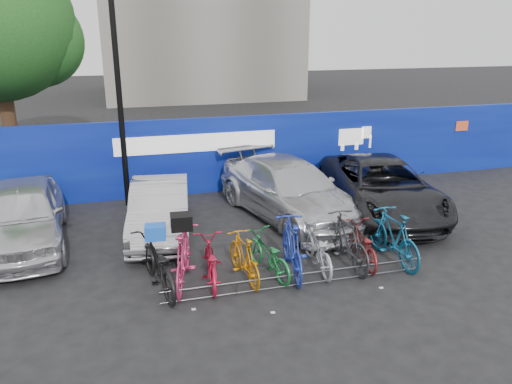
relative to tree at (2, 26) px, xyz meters
name	(u,v)px	position (x,y,z in m)	size (l,w,h in m)	color
ground	(289,273)	(6.77, -10.06, -5.07)	(100.00, 100.00, 0.00)	black
hoarding	(229,154)	(6.78, -4.06, -3.86)	(22.00, 0.18, 2.40)	navy
tree	(2,26)	(0.00, 0.00, 0.00)	(5.40, 5.20, 7.80)	#382314
lamppost	(119,94)	(3.57, -4.66, -1.80)	(0.25, 0.50, 6.11)	black
bike_rack	(299,279)	(6.77, -10.66, -4.91)	(5.60, 0.03, 0.30)	#595B60
car_0	(22,215)	(1.11, -7.00, -4.28)	(1.86, 4.63, 1.58)	silver
car_1	(160,209)	(4.33, -7.10, -4.40)	(1.42, 4.07, 1.34)	#ABAAAF
car_2	(289,190)	(7.88, -6.81, -4.29)	(2.19, 5.38, 1.56)	#BABBC0
car_3	(381,187)	(10.49, -7.18, -4.31)	(2.52, 5.48, 1.52)	black
bike_0	(158,264)	(4.02, -10.00, -4.52)	(0.73, 2.11, 1.11)	black
bike_1	(183,257)	(4.54, -9.94, -4.45)	(0.58, 2.05, 1.23)	#C12D5D
bike_2	(210,262)	(5.08, -10.00, -4.60)	(0.62, 1.77, 0.93)	red
bike_3	(244,257)	(5.78, -10.05, -4.56)	(0.47, 1.68, 1.01)	#CC7809
bike_4	(268,255)	(6.33, -9.96, -4.61)	(0.60, 1.73, 0.91)	#177434
bike_5	(292,247)	(6.82, -10.06, -4.46)	(0.58, 2.04, 1.23)	#1E33A7
bike_6	(317,248)	(7.43, -9.98, -4.59)	(0.63, 1.81, 0.95)	#A6A8AE
bike_7	(347,240)	(8.12, -10.02, -4.47)	(0.57, 2.00, 1.20)	#2A2B2D
bike_8	(362,244)	(8.51, -9.99, -4.62)	(0.59, 1.70, 0.89)	maroon
bike_9	(394,237)	(9.20, -10.12, -4.46)	(0.57, 2.02, 1.22)	#12537A
cargo_crate	(155,232)	(4.02, -10.00, -3.82)	(0.40, 0.31, 0.29)	blue
cargo_topcase	(181,222)	(4.54, -9.94, -3.68)	(0.42, 0.38, 0.31)	black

